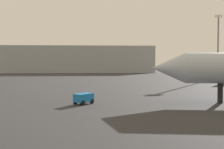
% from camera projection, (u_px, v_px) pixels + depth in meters
% --- Properties ---
extents(baggage_cart, '(2.56, 2.66, 1.30)m').
position_uv_depth(baggage_cart, '(84.00, 98.00, 33.93)').
color(baggage_cart, '#1972BF').
rests_on(baggage_cart, ground_plane).
extents(light_mast_right, '(2.40, 0.50, 21.00)m').
position_uv_depth(light_mast_right, '(218.00, 43.00, 92.12)').
color(light_mast_right, slate).
rests_on(light_mast_right, ground_plane).
extents(terminal_building, '(82.30, 24.33, 13.75)m').
position_uv_depth(terminal_building, '(75.00, 60.00, 149.19)').
color(terminal_building, '#999EA3').
rests_on(terminal_building, ground_plane).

